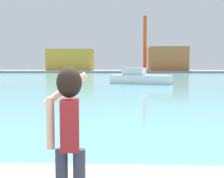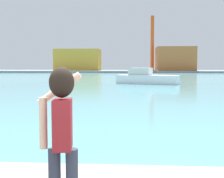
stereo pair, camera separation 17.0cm
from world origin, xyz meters
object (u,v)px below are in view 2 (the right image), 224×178
(warehouse_left, at_px, (78,60))
(person_photographer, at_px, (62,127))
(boat_moored, at_px, (146,78))
(warehouse_right, at_px, (175,59))
(port_crane, at_px, (152,37))

(warehouse_left, bearing_deg, person_photographer, -79.91)
(boat_moored, relative_size, warehouse_left, 0.57)
(boat_moored, height_order, warehouse_right, warehouse_right)
(boat_moored, bearing_deg, port_crane, 105.47)
(port_crane, bearing_deg, person_photographer, -93.93)
(boat_moored, bearing_deg, warehouse_left, 127.22)
(person_photographer, xyz_separation_m, port_crane, (6.20, 90.16, 8.95))
(warehouse_left, bearing_deg, boat_moored, -72.20)
(person_photographer, relative_size, warehouse_right, 0.16)
(person_photographer, relative_size, boat_moored, 0.23)
(person_photographer, height_order, port_crane, port_crane)
(person_photographer, height_order, boat_moored, person_photographer)
(person_photographer, bearing_deg, port_crane, -11.70)
(boat_moored, xyz_separation_m, warehouse_right, (10.63, 56.41, 3.27))
(person_photographer, bearing_deg, warehouse_left, 2.32)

